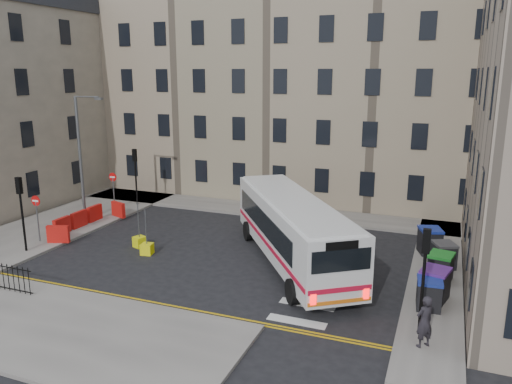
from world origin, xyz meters
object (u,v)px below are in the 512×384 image
Objects in this scene: wheelie_bin_d at (444,255)px; pedestrian at (424,322)px; wheelie_bin_a at (429,293)px; streetlamp at (80,157)px; bus at (292,228)px; wheelie_bin_c at (440,267)px; wheelie_bin_e at (430,241)px; bollard_yellow at (140,242)px; wheelie_bin_b at (435,284)px; bollard_chevron at (147,249)px.

wheelie_bin_d is 8.19m from pedestrian.
wheelie_bin_a is at bearing -134.93° from pedestrian.
streetlamp is 15.33m from bus.
wheelie_bin_c is at bearing -117.59° from wheelie_bin_d.
bus is at bearing -8.24° from streetlamp.
wheelie_bin_c is at bearing -5.26° from streetlamp.
bus reaches higher than wheelie_bin_e.
bus is 8.97m from bollard_yellow.
bollard_yellow is (-15.98, -0.84, -0.52)m from wheelie_bin_c.
wheelie_bin_d is at bearing 9.45° from bollard_yellow.
wheelie_bin_a is at bearing -87.21° from wheelie_bin_b.
bollard_yellow is at bearing 178.19° from wheelie_bin_e.
bus is at bearing 170.70° from wheelie_bin_d.
wheelie_bin_b is 5.83m from wheelie_bin_e.
wheelie_bin_b is 0.77× the size of pedestrian.
wheelie_bin_d is at bearing 13.20° from bollard_chevron.
wheelie_bin_b is at bearing -51.47° from bus.
streetlamp is 22.67m from wheelie_bin_b.
streetlamp reaches higher than wheelie_bin_e.
wheelie_bin_d is at bearing 79.27° from wheelie_bin_a.
bollard_yellow is at bearing -170.82° from wheelie_bin_b.
wheelie_bin_a is 3.14m from wheelie_bin_c.
wheelie_bin_b is 1.08× the size of wheelie_bin_c.
wheelie_bin_b is at bearing 73.37° from wheelie_bin_a.
wheelie_bin_b reaches higher than bollard_yellow.
wheelie_bin_a is 0.94m from wheelie_bin_b.
bollard_chevron is (-14.53, 4.64, -0.82)m from pedestrian.
wheelie_bin_a is at bearing -85.96° from wheelie_bin_c.
pedestrian reaches higher than wheelie_bin_a.
wheelie_bin_b reaches higher than bollard_chevron.
bus is 8.54× the size of wheelie_bin_c.
pedestrian is at bearing -117.82° from wheelie_bin_d.
streetlamp is 0.69× the size of bus.
bus is 9.24m from pedestrian.
wheelie_bin_b is at bearing -4.91° from bollard_yellow.
wheelie_bin_d is 2.42× the size of bollard_chevron.
bollard_chevron is (-14.56, 1.43, -0.49)m from wheelie_bin_a.
wheelie_bin_c is 0.95× the size of wheelie_bin_d.
wheelie_bin_e is 15.25m from bollard_chevron.
pedestrian reaches higher than wheelie_bin_b.
wheelie_bin_e is (-0.74, 1.78, 0.07)m from wheelie_bin_d.
bollard_chevron is at bearing -27.25° from streetlamp.
wheelie_bin_e is at bearing 108.59° from wheelie_bin_b.
bus is at bearing -168.29° from wheelie_bin_e.
pedestrian is at bearing -77.37° from bus.
wheelie_bin_a is 2.10× the size of bollard_chevron.
streetlamp is 6.45× the size of wheelie_bin_a.
wheelie_bin_c is at bearing 78.02° from wheelie_bin_a.
wheelie_bin_a is 15.79m from bollard_yellow.
streetlamp is 22.69m from wheelie_bin_a.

